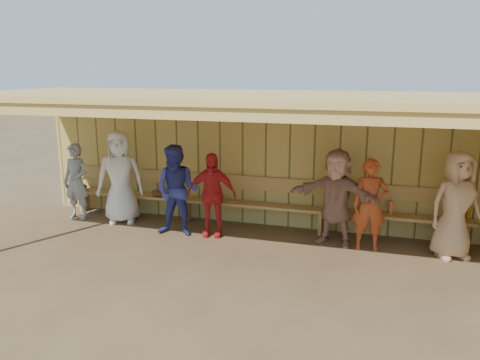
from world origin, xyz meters
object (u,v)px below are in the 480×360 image
object	(u,v)px
player_b	(120,177)
player_d	(212,195)
player_f	(336,197)
player_h	(456,205)
player_c	(177,191)
bench	(252,198)
player_a	(76,182)
player_g	(370,205)

from	to	relation	value
player_b	player_d	world-z (taller)	player_b
player_b	player_f	bearing A→B (deg)	-22.83
player_b	player_h	distance (m)	5.84
player_c	player_d	xyz separation A→B (m)	(0.58, 0.15, -0.07)
player_b	player_f	xyz separation A→B (m)	(4.03, -0.01, -0.07)
player_b	player_f	world-z (taller)	player_b
player_b	bench	world-z (taller)	player_b
player_a	player_g	size ratio (longest dim) A/B	1.00
player_g	bench	size ratio (longest dim) A/B	0.20
player_d	player_h	xyz separation A→B (m)	(3.92, 0.14, 0.10)
player_h	bench	xyz separation A→B (m)	(-3.39, 0.57, -0.31)
bench	player_c	bearing A→B (deg)	-142.51
player_b	player_g	size ratio (longest dim) A/B	1.18
player_a	player_g	xyz separation A→B (m)	(5.51, -0.04, 0.00)
player_a	player_d	distance (m)	2.86
player_c	bench	xyz separation A→B (m)	(1.12, 0.86, -0.28)
player_h	player_f	bearing A→B (deg)	153.19
player_d	bench	bearing A→B (deg)	44.89
player_c	player_g	world-z (taller)	player_c
bench	player_g	bearing A→B (deg)	-15.91
player_c	player_a	bearing A→B (deg)	168.27
player_f	player_g	world-z (taller)	player_f
player_a	player_h	world-z (taller)	player_h
player_a	player_c	world-z (taller)	player_c
player_d	player_g	bearing A→B (deg)	-5.96
player_a	player_b	xyz separation A→B (m)	(0.93, 0.06, 0.14)
player_g	player_h	size ratio (longest dim) A/B	0.89
player_b	player_g	world-z (taller)	player_b
player_c	player_b	bearing A→B (deg)	160.66
player_g	player_a	bearing A→B (deg)	173.20
player_a	player_c	size ratio (longest dim) A/B	0.93
player_g	bench	bearing A→B (deg)	157.73
player_b	player_g	distance (m)	4.58
player_f	player_h	size ratio (longest dim) A/B	0.96
player_h	player_b	bearing A→B (deg)	154.30
bench	player_d	bearing A→B (deg)	-126.87
player_a	player_c	distance (m)	2.29
player_f	player_h	distance (m)	1.81
player_f	player_h	bearing A→B (deg)	12.23
player_b	player_c	bearing A→B (deg)	-37.61
player_b	player_h	bearing A→B (deg)	-23.32
player_f	bench	size ratio (longest dim) A/B	0.21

